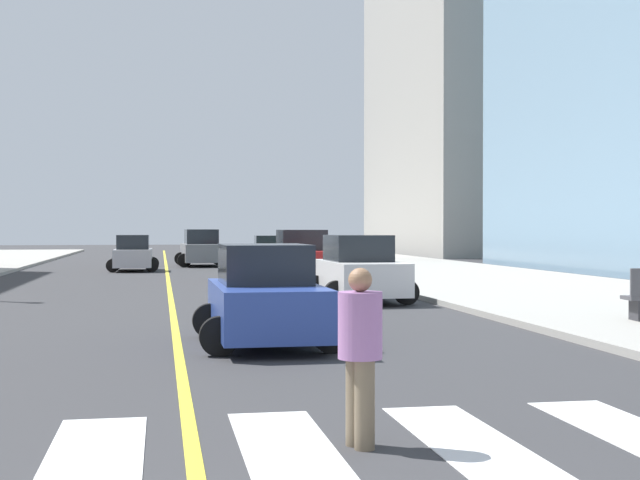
{
  "coord_description": "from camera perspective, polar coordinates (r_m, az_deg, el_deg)",
  "views": [
    {
      "loc": [
        -0.29,
        -4.07,
        2.12
      ],
      "look_at": [
        7.1,
        37.16,
        1.55
      ],
      "focal_mm": 50.0,
      "sensor_mm": 36.0,
      "label": 1
    }
  ],
  "objects": [
    {
      "name": "car_green_third",
      "position": [
        44.3,
        -3.2,
        -0.91
      ],
      "size": [
        2.55,
        3.97,
        1.74
      ],
      "rotation": [
        0.0,
        0.0,
        3.09
      ],
      "color": "#236B42",
      "rests_on": "ground"
    },
    {
      "name": "lane_divider_paint",
      "position": [
        44.13,
        -9.77,
        -1.98
      ],
      "size": [
        0.16,
        80.0,
        0.01
      ],
      "primitive_type": "cube",
      "color": "yellow",
      "rests_on": "ground"
    },
    {
      "name": "car_gray_second",
      "position": [
        49.82,
        -7.59,
        -0.57
      ],
      "size": [
        2.96,
        4.64,
        2.04
      ],
      "rotation": [
        0.0,
        0.0,
        3.18
      ],
      "color": "slate",
      "rests_on": "ground"
    },
    {
      "name": "sidewalk_kerb_east",
      "position": [
        27.2,
        17.25,
        -3.57
      ],
      "size": [
        10.0,
        120.0,
        0.15
      ],
      "primitive_type": "cube",
      "color": "#9E9B93",
      "rests_on": "ground"
    },
    {
      "name": "crosswalk_paint",
      "position": [
        8.35,
        -8.06,
        -13.88
      ],
      "size": [
        13.5,
        4.0,
        0.01
      ],
      "color": "silver",
      "rests_on": "ground"
    },
    {
      "name": "pedestrian_crossing",
      "position": [
        8.64,
        2.58,
        -6.96
      ],
      "size": [
        0.43,
        0.43,
        1.74
      ],
      "rotation": [
        0.0,
        0.0,
        4.99
      ],
      "color": "brown",
      "rests_on": "ground"
    },
    {
      "name": "parking_garage_concrete",
      "position": [
        76.1,
        11.59,
        8.15
      ],
      "size": [
        18.0,
        24.0,
        23.8
      ],
      "primitive_type": "cube",
      "color": "#9E9B93",
      "rests_on": "ground"
    },
    {
      "name": "car_white_fourth",
      "position": [
        25.69,
        2.54,
        -1.95
      ],
      "size": [
        2.74,
        4.32,
        1.91
      ],
      "rotation": [
        0.0,
        0.0,
        3.17
      ],
      "color": "silver",
      "rests_on": "ground"
    },
    {
      "name": "car_blue_sixth",
      "position": [
        16.21,
        -3.51,
        -3.71
      ],
      "size": [
        2.56,
        4.08,
        1.82
      ],
      "rotation": [
        0.0,
        0.0,
        3.15
      ],
      "color": "#2D479E",
      "rests_on": "ground"
    },
    {
      "name": "car_silver_fifth",
      "position": [
        44.64,
        -11.86,
        -0.89
      ],
      "size": [
        2.49,
        3.98,
        1.78
      ],
      "rotation": [
        0.0,
        0.0,
        -0.01
      ],
      "color": "#B7B7BC",
      "rests_on": "ground"
    },
    {
      "name": "car_red_nearest",
      "position": [
        35.13,
        -1.15,
        -1.12
      ],
      "size": [
        2.87,
        4.59,
        2.04
      ],
      "rotation": [
        0.0,
        0.0,
        3.13
      ],
      "color": "red",
      "rests_on": "ground"
    }
  ]
}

